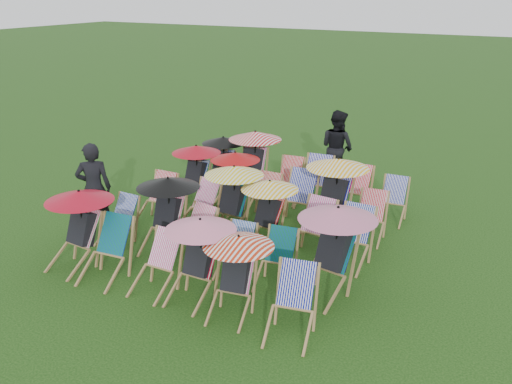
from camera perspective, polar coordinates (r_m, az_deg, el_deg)
The scene contains 33 objects.
ground at distance 10.71m, azimuth -0.99°, elevation -4.98°, with size 100.00×100.00×0.00m, color black.
deckchair_0 at distance 9.99m, azimuth -17.56°, elevation -3.44°, with size 1.13×1.19×1.34m.
deckchair_1 at distance 9.54m, azimuth -14.86°, elevation -5.71°, with size 0.72×0.96×0.98m.
deckchair_2 at distance 9.03m, azimuth -10.01°, elevation -7.14°, with size 0.61×0.84×0.91m.
deckchair_3 at distance 8.62m, azimuth -6.08°, elevation -6.62°, with size 1.08×1.12×1.28m.
deckchair_4 at distance 8.20m, azimuth -2.22°, elevation -8.28°, with size 1.02×1.10×1.21m.
deckchair_5 at distance 7.83m, azimuth 3.56°, elevation -11.19°, with size 0.78×0.97×0.95m.
deckchair_6 at distance 10.83m, azimuth -13.73°, elevation -2.84°, with size 0.59×0.80×0.85m.
deckchair_7 at distance 10.28m, azimuth -9.14°, elevation -2.07°, with size 1.12×1.20×1.33m.
deckchair_8 at distance 9.84m, azimuth -6.62°, elevation -4.44°, with size 0.78×0.97×0.94m.
deckchair_9 at distance 9.41m, azimuth -2.08°, elevation -5.96°, with size 0.61×0.80×0.81m.
deckchair_10 at distance 9.08m, azimuth 2.01°, elevation -6.80°, with size 0.66×0.85×0.86m.
deckchair_11 at distance 8.72m, azimuth 7.38°, elevation -5.80°, with size 1.20×1.28×1.43m.
deckchair_12 at distance 11.63m, azimuth -10.01°, elevation -0.69°, with size 0.64×0.88×0.94m.
deckchair_13 at distance 11.17m, azimuth -5.79°, elevation -1.44°, with size 0.71×0.91×0.92m.
deckchair_14 at distance 10.80m, azimuth -2.67°, elevation -0.71°, with size 1.13×1.18×1.34m.
deckchair_15 at distance 10.32m, azimuth 0.86°, elevation -2.03°, with size 1.04×1.11×1.24m.
deckchair_16 at distance 10.04m, azimuth 5.45°, elevation -3.78°, with size 0.75×0.97×0.98m.
deckchair_17 at distance 9.83m, azimuth 9.45°, elevation -4.55°, with size 0.65×0.90×0.97m.
deckchair_18 at distance 12.51m, azimuth -6.32°, elevation 1.93°, with size 1.06×1.10×1.26m.
deckchair_19 at distance 12.02m, azimuth -2.50°, elevation 1.22°, with size 1.05×1.11×1.24m.
deckchair_20 at distance 11.64m, azimuth 0.63°, elevation -0.53°, with size 0.59×0.82×0.88m.
deckchair_21 at distance 11.37m, azimuth 4.05°, elevation -0.70°, with size 0.72×0.98×1.03m.
deckchair_22 at distance 11.04m, azimuth 7.58°, elevation -0.13°, with size 1.21×1.27×1.43m.
deckchair_23 at distance 10.86m, azimuth 11.28°, elevation -2.50°, with size 0.65×0.85×0.88m.
deckchair_24 at distance 13.43m, azimuth -3.60°, elevation 3.13°, with size 1.01×1.05×1.19m.
deckchair_25 at distance 12.97m, azimuth -0.43°, elevation 3.10°, with size 1.20×1.30×1.42m.
deckchair_26 at distance 12.62m, azimuth 3.17°, elevation 1.18°, with size 0.68×0.89×0.91m.
deckchair_27 at distance 12.39m, azimuth 5.85°, elevation 1.01°, with size 0.77×1.00×1.02m.
deckchair_28 at distance 12.10m, azimuth 9.78°, elevation 0.16°, with size 0.63×0.88×0.94m.
deckchair_29 at distance 11.81m, azimuth 13.44°, elevation -0.85°, with size 0.62×0.83×0.86m.
person_left at distance 11.23m, azimuth -15.90°, elevation 0.36°, with size 0.65×0.43×1.78m, color black.
person_rear at distance 13.68m, azimuth 8.11°, elevation 4.44°, with size 0.87×0.68×1.79m, color black.
Camera 1 is at (4.84, -8.41, 4.53)m, focal length 40.00 mm.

